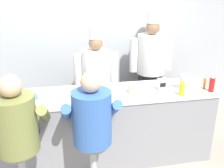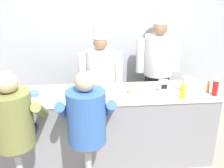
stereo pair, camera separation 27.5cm
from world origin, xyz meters
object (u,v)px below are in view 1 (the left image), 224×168
(coffee_mug_blue, at_px, (75,94))
(cook_in_whites_near, at_px, (96,79))
(mustard_bottle_yellow, at_px, (182,88))
(coffee_mug_tan, at_px, (132,89))
(water_pitcher_clear, at_px, (184,82))
(cook_in_whites_far, at_px, (151,63))
(napkin_dispenser_chrome, at_px, (162,84))
(ketchup_bottle_red, at_px, (212,83))
(hot_sauce_bottle_orange, at_px, (204,84))
(diner_seated_olive, at_px, (17,126))
(breakfast_plate, at_px, (8,98))
(diner_seated_blue, at_px, (92,120))
(cereal_bowl, at_px, (32,97))

(coffee_mug_blue, height_order, cook_in_whites_near, cook_in_whites_near)
(mustard_bottle_yellow, distance_m, coffee_mug_tan, 0.59)
(water_pitcher_clear, height_order, cook_in_whites_far, cook_in_whites_far)
(water_pitcher_clear, bearing_deg, napkin_dispenser_chrome, 168.76)
(ketchup_bottle_red, relative_size, napkin_dispenser_chrome, 1.61)
(coffee_mug_blue, height_order, cook_in_whites_far, cook_in_whites_far)
(water_pitcher_clear, bearing_deg, coffee_mug_blue, -179.74)
(hot_sauce_bottle_orange, relative_size, napkin_dispenser_chrome, 0.95)
(mustard_bottle_yellow, xyz_separation_m, water_pitcher_clear, (0.11, 0.17, 0.00))
(ketchup_bottle_red, xyz_separation_m, mustard_bottle_yellow, (-0.41, -0.05, -0.01))
(water_pitcher_clear, height_order, diner_seated_olive, diner_seated_olive)
(mustard_bottle_yellow, bearing_deg, cook_in_whites_far, 88.68)
(mustard_bottle_yellow, distance_m, diner_seated_olive, 1.87)
(breakfast_plate, bearing_deg, diner_seated_blue, -33.66)
(napkin_dispenser_chrome, xyz_separation_m, cook_in_whites_near, (-0.73, 0.69, -0.13))
(mustard_bottle_yellow, distance_m, breakfast_plate, 2.03)
(cook_in_whites_far, bearing_deg, hot_sauce_bottle_orange, -72.20)
(cereal_bowl, bearing_deg, cook_in_whites_far, 29.26)
(napkin_dispenser_chrome, bearing_deg, water_pitcher_clear, -11.24)
(hot_sauce_bottle_orange, relative_size, water_pitcher_clear, 0.70)
(coffee_mug_blue, distance_m, diner_seated_blue, 0.51)
(mustard_bottle_yellow, relative_size, diner_seated_olive, 0.14)
(breakfast_plate, xyz_separation_m, coffee_mug_tan, (1.45, -0.10, 0.04))
(water_pitcher_clear, height_order, breakfast_plate, water_pitcher_clear)
(coffee_mug_tan, xyz_separation_m, cook_in_whites_far, (0.59, 1.04, -0.02))
(coffee_mug_tan, bearing_deg, cook_in_whites_near, 114.84)
(cereal_bowl, height_order, diner_seated_blue, diner_seated_blue)
(breakfast_plate, bearing_deg, hot_sauce_bottle_orange, -3.18)
(mustard_bottle_yellow, distance_m, cook_in_whites_near, 1.29)
(ketchup_bottle_red, bearing_deg, cook_in_whites_far, 108.01)
(hot_sauce_bottle_orange, xyz_separation_m, breakfast_plate, (-2.38, 0.13, -0.05))
(diner_seated_olive, bearing_deg, diner_seated_blue, -0.07)
(hot_sauce_bottle_orange, xyz_separation_m, coffee_mug_tan, (-0.93, 0.04, -0.02))
(coffee_mug_tan, bearing_deg, cook_in_whites_far, 60.42)
(hot_sauce_bottle_orange, relative_size, cereal_bowl, 1.04)
(water_pitcher_clear, bearing_deg, breakfast_plate, 176.95)
(coffee_mug_blue, bearing_deg, diner_seated_blue, -73.99)
(cereal_bowl, bearing_deg, coffee_mug_tan, -2.36)
(water_pitcher_clear, bearing_deg, cook_in_whites_near, 143.39)
(ketchup_bottle_red, bearing_deg, cereal_bowl, 175.05)
(diner_seated_olive, bearing_deg, cook_in_whites_far, 39.53)
(water_pitcher_clear, height_order, coffee_mug_blue, water_pitcher_clear)
(breakfast_plate, bearing_deg, coffee_mug_blue, -8.88)
(ketchup_bottle_red, bearing_deg, mustard_bottle_yellow, -173.61)
(cook_in_whites_near, distance_m, cook_in_whites_far, 0.98)
(diner_seated_blue, xyz_separation_m, cook_in_whites_near, (0.21, 1.23, -0.01))
(hot_sauce_bottle_orange, distance_m, diner_seated_olive, 2.26)
(cereal_bowl, distance_m, cook_in_whites_near, 1.08)
(ketchup_bottle_red, xyz_separation_m, diner_seated_blue, (-1.52, -0.36, -0.16))
(coffee_mug_blue, distance_m, diner_seated_olive, 0.76)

